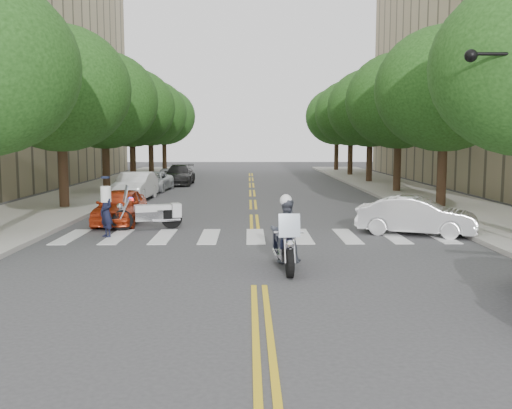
{
  "coord_description": "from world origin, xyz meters",
  "views": [
    {
      "loc": [
        -0.24,
        -12.46,
        3.27
      ],
      "look_at": [
        -0.01,
        4.66,
        1.3
      ],
      "focal_mm": 40.0,
      "sensor_mm": 36.0,
      "label": 1
    }
  ],
  "objects_px": {
    "motorcycle_parked": "(153,214)",
    "officer_standing": "(106,213)",
    "motorcycle_police": "(285,236)",
    "convertible": "(416,216)"
  },
  "relations": [
    {
      "from": "motorcycle_parked",
      "to": "officer_standing",
      "type": "relative_size",
      "value": 1.49
    },
    {
      "from": "motorcycle_police",
      "to": "motorcycle_parked",
      "type": "relative_size",
      "value": 0.95
    },
    {
      "from": "motorcycle_parked",
      "to": "convertible",
      "type": "bearing_deg",
      "value": -117.32
    },
    {
      "from": "motorcycle_police",
      "to": "motorcycle_parked",
      "type": "distance_m",
      "value": 7.81
    },
    {
      "from": "motorcycle_parked",
      "to": "convertible",
      "type": "height_order",
      "value": "motorcycle_parked"
    },
    {
      "from": "officer_standing",
      "to": "convertible",
      "type": "xyz_separation_m",
      "value": [
        10.48,
        0.32,
        -0.17
      ]
    },
    {
      "from": "motorcycle_parked",
      "to": "convertible",
      "type": "xyz_separation_m",
      "value": [
        9.2,
        -1.36,
        0.09
      ]
    },
    {
      "from": "convertible",
      "to": "officer_standing",
      "type": "bearing_deg",
      "value": 113.66
    },
    {
      "from": "motorcycle_parked",
      "to": "motorcycle_police",
      "type": "bearing_deg",
      "value": -164.74
    },
    {
      "from": "motorcycle_police",
      "to": "convertible",
      "type": "bearing_deg",
      "value": -136.26
    }
  ]
}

